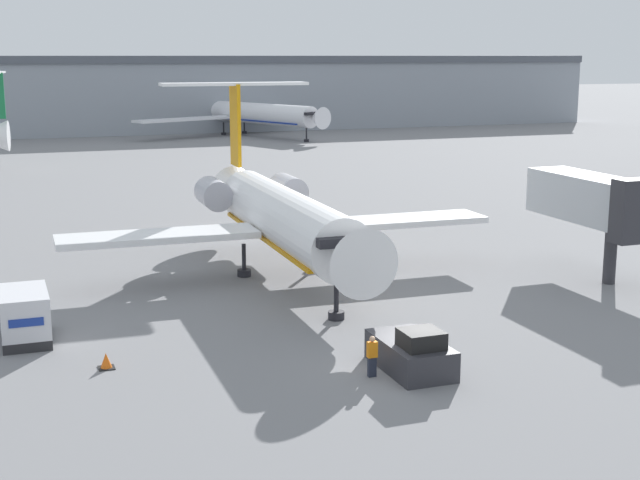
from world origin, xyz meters
The scene contains 9 objects.
ground_plane centered at (0.00, 0.00, 0.00)m, with size 600.00×600.00×0.00m, color slate.
terminal_building centered at (0.00, 120.00, 6.24)m, with size 180.00×16.80×12.42m.
airplane_main centered at (0.29, 16.80, 3.58)m, with size 25.13×24.71×10.74m.
pushback_tug centered at (0.36, -0.03, 0.73)m, with size 2.27×4.25×1.93m.
luggage_cart centered at (-14.13, 9.33, 1.15)m, with size 2.05×3.73×2.29m.
worker_near_tug centered at (-1.43, -0.19, 0.87)m, with size 0.40×0.24×1.68m.
traffic_cone_left centered at (-11.22, 4.43, 0.31)m, with size 0.66×0.66×0.65m.
airplane_parked_far_left centered at (22.31, 107.96, 3.62)m, with size 35.01×37.88×10.34m.
jet_bridge centered at (16.93, 10.33, 4.44)m, with size 3.20×9.41×6.19m.
Camera 1 is at (-14.98, -30.94, 12.52)m, focal length 50.00 mm.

